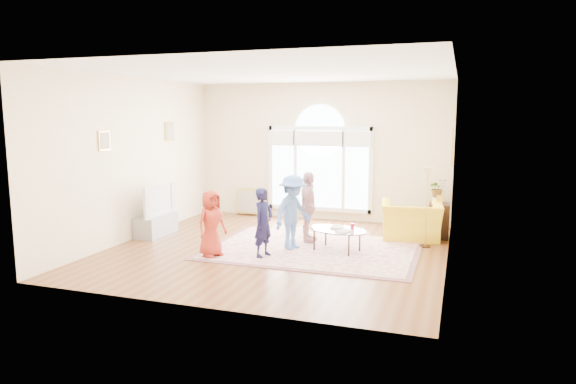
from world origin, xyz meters
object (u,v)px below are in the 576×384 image
(tv_console, at_px, (156,225))
(coffee_table, at_px, (337,230))
(area_rug, at_px, (314,249))
(television, at_px, (156,200))
(armchair, at_px, (411,221))

(tv_console, relative_size, coffee_table, 0.78)
(tv_console, xyz_separation_m, coffee_table, (3.83, -0.07, 0.19))
(area_rug, height_order, tv_console, tv_console)
(area_rug, bearing_deg, television, 179.03)
(tv_console, xyz_separation_m, television, (0.01, 0.00, 0.52))
(area_rug, xyz_separation_m, tv_console, (-3.39, 0.06, 0.20))
(area_rug, relative_size, coffee_table, 2.81)
(area_rug, relative_size, armchair, 3.12)
(coffee_table, height_order, armchair, armchair)
(area_rug, bearing_deg, tv_console, 179.03)
(tv_console, distance_m, coffee_table, 3.84)
(area_rug, bearing_deg, armchair, 40.38)
(area_rug, height_order, coffee_table, coffee_table)
(coffee_table, bearing_deg, television, -164.31)
(tv_console, bearing_deg, armchair, 14.79)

